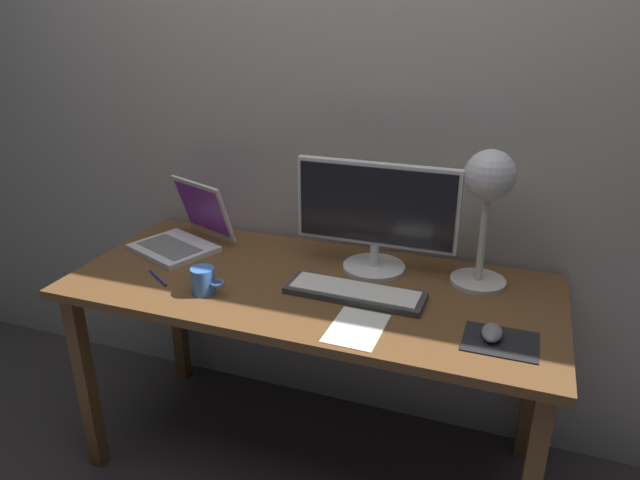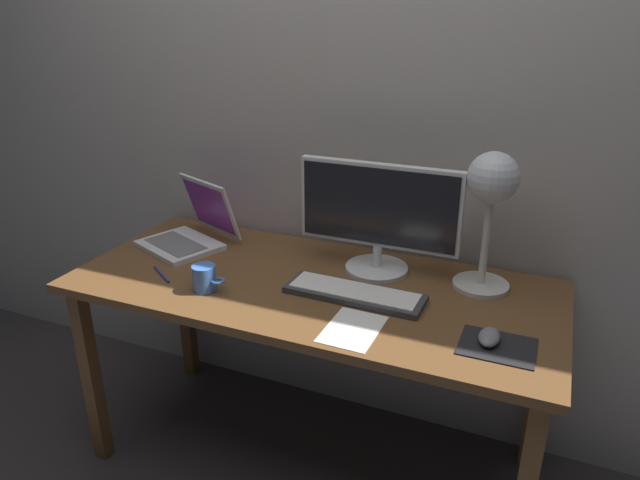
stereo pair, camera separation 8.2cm
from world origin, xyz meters
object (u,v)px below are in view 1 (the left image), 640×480
object	(u,v)px
monitor	(376,213)
desk_lamp	(488,189)
keyboard_main	(355,292)
pen	(158,278)
mouse	(492,332)
laptop	(187,229)
coffee_mug	(204,281)

from	to	relation	value
monitor	desk_lamp	xyz separation A→B (m)	(0.35, 0.01, 0.11)
keyboard_main	pen	distance (m)	0.66
monitor	mouse	xyz separation A→B (m)	(0.42, -0.32, -0.19)
keyboard_main	desk_lamp	distance (m)	0.52
desk_lamp	mouse	world-z (taller)	desk_lamp
keyboard_main	mouse	xyz separation A→B (m)	(0.43, -0.11, 0.01)
keyboard_main	laptop	distance (m)	0.74
mouse	laptop	bearing A→B (deg)	165.77
desk_lamp	coffee_mug	bearing A→B (deg)	-155.66
monitor	coffee_mug	distance (m)	0.60
keyboard_main	desk_lamp	xyz separation A→B (m)	(0.36, 0.22, 0.31)
pen	desk_lamp	bearing A→B (deg)	18.15
monitor	laptop	distance (m)	0.73
desk_lamp	coffee_mug	size ratio (longest dim) A/B	4.04
laptop	coffee_mug	bearing A→B (deg)	-51.32
desk_lamp	coffee_mug	xyz separation A→B (m)	(-0.81, -0.37, -0.28)
monitor	laptop	bearing A→B (deg)	-177.35
laptop	coffee_mug	world-z (taller)	laptop
monitor	keyboard_main	xyz separation A→B (m)	(-0.01, -0.21, -0.20)
desk_lamp	mouse	xyz separation A→B (m)	(0.07, -0.33, -0.30)
monitor	coffee_mug	world-z (taller)	monitor
desk_lamp	monitor	bearing A→B (deg)	-177.87
monitor	mouse	bearing A→B (deg)	-37.42
pen	keyboard_main	bearing A→B (deg)	9.37
mouse	pen	xyz separation A→B (m)	(-1.08, 0.00, -0.02)
monitor	laptop	size ratio (longest dim) A/B	1.42
keyboard_main	coffee_mug	world-z (taller)	coffee_mug
coffee_mug	desk_lamp	bearing A→B (deg)	24.34
coffee_mug	monitor	bearing A→B (deg)	37.50
pen	laptop	bearing A→B (deg)	101.29
desk_lamp	laptop	bearing A→B (deg)	-177.52
monitor	mouse	size ratio (longest dim) A/B	5.71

